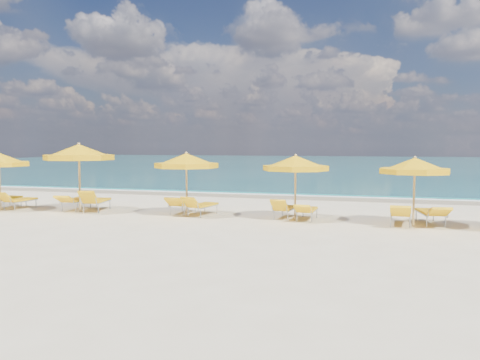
# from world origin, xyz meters

# --- Properties ---
(ground_plane) EXTENTS (120.00, 120.00, 0.00)m
(ground_plane) POSITION_xyz_m (0.00, 0.00, 0.00)
(ground_plane) COLOR beige
(ocean) EXTENTS (120.00, 80.00, 0.30)m
(ocean) POSITION_xyz_m (0.00, 48.00, 0.00)
(ocean) COLOR #126267
(ocean) RESTS_ON ground
(wet_sand_band) EXTENTS (120.00, 2.60, 0.01)m
(wet_sand_band) POSITION_xyz_m (0.00, 7.40, 0.00)
(wet_sand_band) COLOR tan
(wet_sand_band) RESTS_ON ground
(foam_line) EXTENTS (120.00, 1.20, 0.03)m
(foam_line) POSITION_xyz_m (0.00, 8.20, 0.00)
(foam_line) COLOR white
(foam_line) RESTS_ON ground
(whitecap_near) EXTENTS (14.00, 0.36, 0.05)m
(whitecap_near) POSITION_xyz_m (-6.00, 17.00, 0.00)
(whitecap_near) COLOR white
(whitecap_near) RESTS_ON ground
(whitecap_far) EXTENTS (18.00, 0.30, 0.05)m
(whitecap_far) POSITION_xyz_m (8.00, 24.00, 0.00)
(whitecap_far) COLOR white
(whitecap_far) RESTS_ON ground
(umbrella_2) EXTENTS (3.21, 3.21, 2.56)m
(umbrella_2) POSITION_xyz_m (-5.75, 0.10, 2.18)
(umbrella_2) COLOR tan
(umbrella_2) RESTS_ON ground
(umbrella_3) EXTENTS (2.85, 2.85, 2.24)m
(umbrella_3) POSITION_xyz_m (-1.56, 0.24, 1.91)
(umbrella_3) COLOR tan
(umbrella_3) RESTS_ON ground
(umbrella_4) EXTENTS (2.28, 2.28, 2.18)m
(umbrella_4) POSITION_xyz_m (2.21, 0.40, 1.86)
(umbrella_4) COLOR tan
(umbrella_4) RESTS_ON ground
(umbrella_5) EXTENTS (2.54, 2.54, 2.14)m
(umbrella_5) POSITION_xyz_m (5.85, 0.25, 1.82)
(umbrella_5) COLOR tan
(umbrella_5) RESTS_ON ground
(lounger_1_left) EXTENTS (0.64, 1.87, 0.76)m
(lounger_1_left) POSITION_xyz_m (-9.28, 0.17, 0.22)
(lounger_1_left) COLOR #A5A8AD
(lounger_1_left) RESTS_ON ground
(lounger_1_right) EXTENTS (0.63, 1.67, 0.75)m
(lounger_1_right) POSITION_xyz_m (-8.51, 0.16, 0.21)
(lounger_1_right) COLOR #A5A8AD
(lounger_1_right) RESTS_ON ground
(lounger_2_left) EXTENTS (0.88, 1.96, 0.68)m
(lounger_2_left) POSITION_xyz_m (-6.26, 0.56, 0.22)
(lounger_2_left) COLOR #A5A8AD
(lounger_2_left) RESTS_ON ground
(lounger_2_right) EXTENTS (0.95, 1.86, 0.87)m
(lounger_2_right) POSITION_xyz_m (-5.31, 0.49, 0.23)
(lounger_2_right) COLOR #A5A8AD
(lounger_2_right) RESTS_ON ground
(lounger_3_left) EXTENTS (0.64, 1.80, 0.71)m
(lounger_3_left) POSITION_xyz_m (-1.97, 0.82, 0.21)
(lounger_3_left) COLOR #A5A8AD
(lounger_3_left) RESTS_ON ground
(lounger_3_right) EXTENTS (0.86, 1.76, 0.76)m
(lounger_3_right) POSITION_xyz_m (-1.12, 0.58, 0.21)
(lounger_3_right) COLOR #A5A8AD
(lounger_3_right) RESTS_ON ground
(lounger_4_left) EXTENTS (0.65, 1.61, 0.74)m
(lounger_4_left) POSITION_xyz_m (1.79, 0.76, 0.20)
(lounger_4_left) COLOR #A5A8AD
(lounger_4_left) RESTS_ON ground
(lounger_4_right) EXTENTS (0.59, 1.67, 0.64)m
(lounger_4_right) POSITION_xyz_m (2.57, 0.58, 0.19)
(lounger_4_right) COLOR #A5A8AD
(lounger_4_right) RESTS_ON ground
(lounger_5_left) EXTENTS (0.70, 1.88, 0.75)m
(lounger_5_left) POSITION_xyz_m (5.49, 0.41, 0.22)
(lounger_5_left) COLOR #A5A8AD
(lounger_5_left) RESTS_ON ground
(lounger_5_right) EXTENTS (0.91, 1.95, 0.70)m
(lounger_5_right) POSITION_xyz_m (6.40, 0.76, 0.22)
(lounger_5_right) COLOR #A5A8AD
(lounger_5_right) RESTS_ON ground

